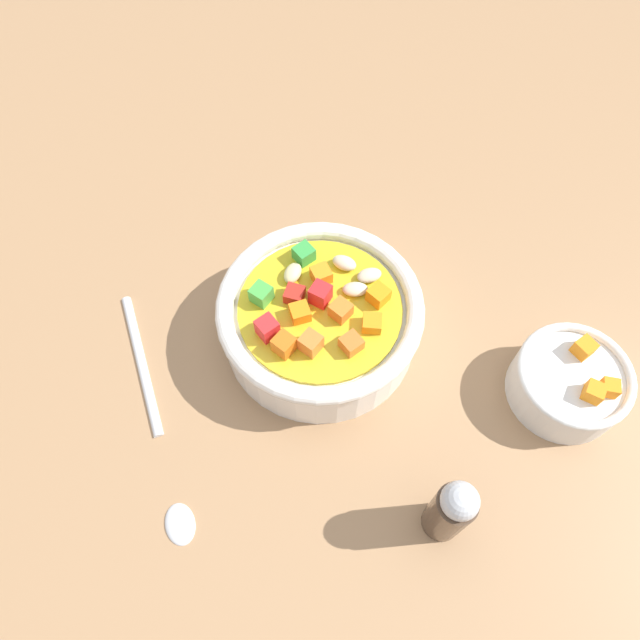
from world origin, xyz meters
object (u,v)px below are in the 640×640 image
at_px(soup_bowl_main, 320,318).
at_px(spoon, 154,418).
at_px(pepper_shaker, 451,510).
at_px(side_bowl_small, 569,382).

xyz_separation_m(soup_bowl_main, spoon, (-0.14, -0.09, -0.03)).
relative_size(soup_bowl_main, pepper_shaker, 2.01).
xyz_separation_m(spoon, side_bowl_small, (0.35, 0.04, 0.02)).
distance_m(side_bowl_small, pepper_shaker, 0.16).
distance_m(soup_bowl_main, spoon, 0.16).
xyz_separation_m(side_bowl_small, pepper_shaker, (-0.11, -0.11, 0.02)).
xyz_separation_m(soup_bowl_main, pepper_shaker, (0.10, -0.16, 0.01)).
relative_size(spoon, side_bowl_small, 2.34).
height_order(side_bowl_small, pepper_shaker, pepper_shaker).
height_order(soup_bowl_main, side_bowl_small, soup_bowl_main).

